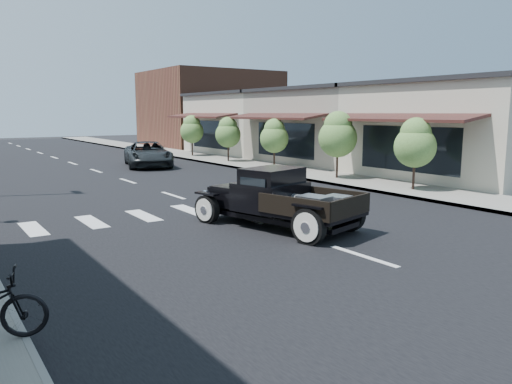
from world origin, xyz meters
TOP-DOWN VIEW (x-y plane):
  - ground at (0.00, 0.00)m, footprint 120.00×120.00m
  - road at (0.00, 15.00)m, footprint 14.00×80.00m
  - road_markings at (0.00, 10.00)m, footprint 12.00×60.00m
  - sidewalk_right at (8.50, 15.00)m, footprint 3.00×80.00m
  - storefront_near at (15.00, 4.00)m, footprint 10.00×9.00m
  - storefront_mid at (15.00, 13.00)m, footprint 10.00×9.00m
  - storefront_far at (15.00, 22.00)m, footprint 10.00×9.00m
  - far_building_right at (15.50, 32.00)m, footprint 11.00×10.00m
  - small_tree_a at (8.30, 2.26)m, footprint 1.65×1.65m
  - small_tree_b at (8.30, 6.68)m, footprint 1.81×1.81m
  - small_tree_c at (8.30, 11.71)m, footprint 1.58×1.58m
  - small_tree_d at (8.30, 16.66)m, footprint 1.61×1.61m
  - small_tree_e at (8.30, 21.67)m, footprint 1.66×1.66m
  - hotrod_pickup at (0.13, 0.38)m, footprint 3.49×5.37m
  - second_car at (3.26, 17.53)m, footprint 3.83×5.81m

SIDE VIEW (x-z plane):
  - ground at x=0.00m, z-range 0.00..0.00m
  - road_markings at x=0.00m, z-range -0.03..0.03m
  - road at x=0.00m, z-range 0.00..0.02m
  - sidewalk_right at x=8.50m, z-range 0.00..0.15m
  - second_car at x=3.26m, z-range 0.00..1.48m
  - hotrod_pickup at x=0.13m, z-range 0.00..1.71m
  - small_tree_c at x=8.30m, z-range 0.15..2.78m
  - small_tree_d at x=8.30m, z-range 0.15..2.83m
  - small_tree_a at x=8.30m, z-range 0.15..2.91m
  - small_tree_e at x=8.30m, z-range 0.15..2.91m
  - small_tree_b at x=8.30m, z-range 0.15..3.16m
  - storefront_near at x=15.00m, z-range 0.00..4.50m
  - storefront_mid at x=15.00m, z-range 0.00..4.50m
  - storefront_far at x=15.00m, z-range 0.00..4.50m
  - far_building_right at x=15.50m, z-range 0.00..7.00m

